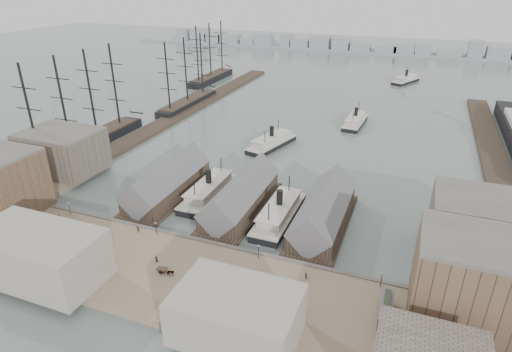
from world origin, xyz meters
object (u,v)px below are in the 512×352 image
at_px(horse_cart_center, 168,272).
at_px(horse_cart_right, 210,289).
at_px(ferry_docked_west, 209,191).
at_px(horse_cart_left, 76,225).
at_px(tram, 386,310).

relative_size(horse_cart_center, horse_cart_right, 1.09).
bearing_deg(horse_cart_center, ferry_docked_west, 4.00).
bearing_deg(horse_cart_left, horse_cart_right, -80.54).
xyz_separation_m(horse_cart_center, horse_cart_right, (11.90, -1.74, -0.03)).
xyz_separation_m(horse_cart_left, horse_cart_center, (35.24, -8.60, 0.02)).
bearing_deg(ferry_docked_west, horse_cart_right, -63.01).
xyz_separation_m(ferry_docked_west, horse_cart_right, (22.23, -43.65, 0.36)).
bearing_deg(tram, horse_cart_left, 175.84).
bearing_deg(horse_cart_right, horse_cart_center, 82.60).
height_order(tram, horse_cart_left, tram).
height_order(ferry_docked_west, horse_cart_left, ferry_docked_west).
bearing_deg(horse_cart_left, tram, -71.09).
distance_m(horse_cart_left, horse_cart_center, 36.28).
relative_size(ferry_docked_west, horse_cart_right, 6.36).
bearing_deg(horse_cart_left, ferry_docked_west, -14.95).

